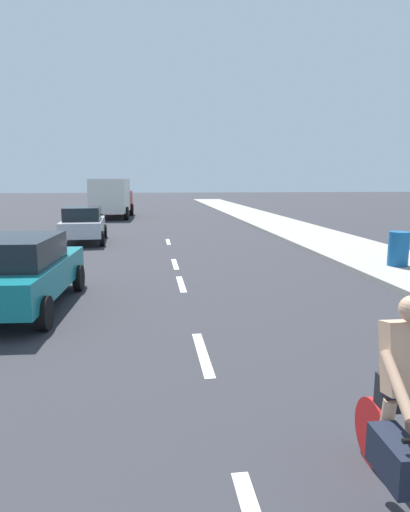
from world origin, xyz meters
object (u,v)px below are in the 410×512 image
trash_bin_near (398,249)px  parked_car_teal (18,270)px  cyclist (402,416)px  parked_car_silver (83,223)px  delivery_truck (112,197)px

trash_bin_near → parked_car_teal: bearing=-164.5°
parked_car_teal → cyclist: bearing=-50.2°
parked_car_teal → trash_bin_near: bearing=18.6°
parked_car_silver → trash_bin_near: 12.79m
parked_car_teal → delivery_truck: size_ratio=0.69×
delivery_truck → parked_car_teal: bearing=-87.3°
parked_car_silver → trash_bin_near: parked_car_silver is taller
parked_car_silver → delivery_truck: bearing=85.9°
cyclist → parked_car_silver: size_ratio=0.44×
parked_car_teal → delivery_truck: bearing=92.9°
cyclist → trash_bin_near: 10.74m
parked_car_teal → trash_bin_near: 10.64m
cyclist → parked_car_teal: size_ratio=0.41×
delivery_truck → trash_bin_near: 22.77m
parked_car_teal → delivery_truck: delivery_truck is taller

